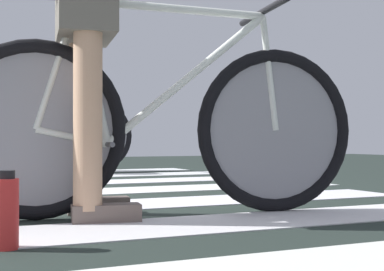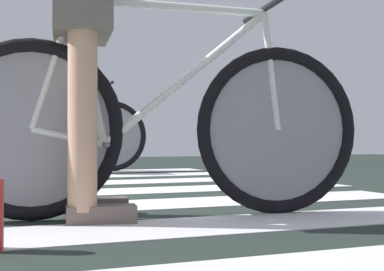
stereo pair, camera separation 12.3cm
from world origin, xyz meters
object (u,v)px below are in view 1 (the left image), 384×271
Objects in this scene: bicycle_3_of_3 at (47,133)px; water_bottle at (7,212)px; cyclist_1_of_3 at (87,57)px; bicycle_1_of_3 at (162,123)px; cyclist_3_of_3 at (14,103)px.

bicycle_3_of_3 is 7.63× the size of water_bottle.
cyclist_1_of_3 is at bearing 55.47° from water_bottle.
cyclist_3_of_3 is at bearing 101.49° from bicycle_1_of_3.
bicycle_3_of_3 is at bearing 96.41° from bicycle_1_of_3.
bicycle_1_of_3 is 0.41m from cyclist_1_of_3.
water_bottle is (-0.88, -4.00, -0.28)m from bicycle_3_of_3.
bicycle_1_of_3 is at bearing 36.03° from water_bottle.
bicycle_1_of_3 and bicycle_3_of_3 have the same top height.
cyclist_3_of_3 is 4.08m from water_bottle.
bicycle_1_of_3 is 7.56× the size of water_bottle.
cyclist_3_of_3 is at bearing 81.85° from water_bottle.
bicycle_3_of_3 is (0.20, 3.50, 0.00)m from bicycle_1_of_3.
cyclist_1_of_3 is at bearing 180.00° from bicycle_1_of_3.
bicycle_1_of_3 is at bearing -0.00° from cyclist_1_of_3.
water_bottle is at bearing -101.57° from bicycle_3_of_3.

